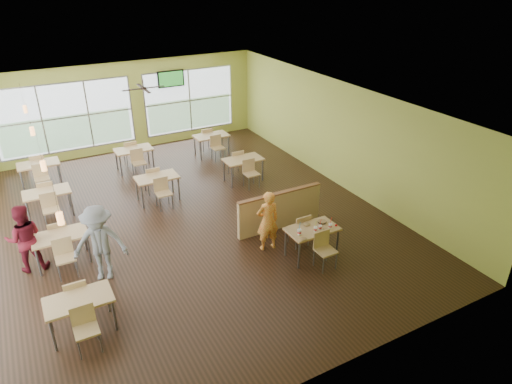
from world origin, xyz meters
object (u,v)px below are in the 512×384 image
(main_table, at_px, (312,233))
(food_basket, at_px, (322,222))
(half_wall_divider, at_px, (280,210))
(man_plaid, at_px, (268,221))

(main_table, height_order, food_basket, main_table)
(main_table, bearing_deg, food_basket, 15.29)
(main_table, relative_size, food_basket, 6.96)
(half_wall_divider, height_order, man_plaid, man_plaid)
(main_table, bearing_deg, half_wall_divider, 90.00)
(food_basket, bearing_deg, main_table, -164.71)
(man_plaid, relative_size, food_basket, 7.05)
(main_table, distance_m, man_plaid, 1.08)
(main_table, distance_m, half_wall_divider, 1.45)
(half_wall_divider, bearing_deg, food_basket, -76.03)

